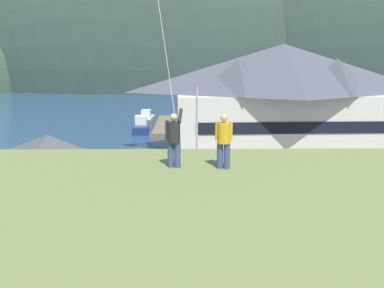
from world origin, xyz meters
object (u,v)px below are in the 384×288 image
object	(u,v)px
parked_car_mid_row_center	(292,226)
parked_car_lone_by_shed	(248,187)
moored_boat_inner_slip	(141,126)
storage_shed_near_lot	(50,172)
wharf_dock	(167,126)
moored_boat_outer_mooring	(192,124)
parked_car_mid_row_near	(146,181)
moored_boat_wharfside	(147,119)
person_kite_flyer	(174,138)
parked_car_back_row_left	(363,183)
person_companion	(224,139)
parking_light_pole	(197,128)
harbor_lodge	(282,95)
parked_car_front_row_silver	(169,217)

from	to	relation	value
parked_car_mid_row_center	parked_car_lone_by_shed	bearing A→B (deg)	101.18
moored_boat_inner_slip	parked_car_mid_row_center	size ratio (longest dim) A/B	1.60
storage_shed_near_lot	wharf_dock	xyz separation A→B (m)	(6.01, 31.47, -2.27)
moored_boat_inner_slip	parked_car_mid_row_center	world-z (taller)	moored_boat_inner_slip
moored_boat_outer_mooring	parked_car_mid_row_center	xyz separation A→B (m)	(4.84, -35.77, 0.34)
moored_boat_inner_slip	parked_car_mid_row_near	distance (m)	26.43
moored_boat_wharfside	moored_boat_inner_slip	size ratio (longest dim) A/B	0.86
parked_car_mid_row_center	wharf_dock	bearing A→B (deg)	102.74
person_kite_flyer	parked_car_back_row_left	bearing A→B (deg)	49.45
moored_boat_outer_mooring	moored_boat_inner_slip	world-z (taller)	same
moored_boat_inner_slip	person_companion	xyz separation A→B (m)	(7.30, -42.09, 6.57)
wharf_dock	person_kite_flyer	bearing A→B (deg)	-86.95
parked_car_lone_by_shed	parked_car_mid_row_center	distance (m)	6.83
parking_light_pole	person_kite_flyer	xyz separation A→B (m)	(-1.17, -18.63, 2.86)
parked_car_back_row_left	parked_car_mid_row_center	xyz separation A→B (m)	(-6.87, -7.46, 0.00)
parked_car_back_row_left	person_kite_flyer	bearing A→B (deg)	-130.55
moored_boat_wharfside	parked_car_back_row_left	xyz separation A→B (m)	(18.41, -33.13, 0.34)
harbor_lodge	parked_car_front_row_silver	world-z (taller)	harbor_lodge
parked_car_back_row_left	parked_car_mid_row_near	world-z (taller)	same
parked_car_mid_row_near	person_kite_flyer	distance (m)	17.07
parked_car_mid_row_near	parking_light_pole	xyz separation A→B (m)	(3.70, 2.95, 3.38)
parked_car_back_row_left	person_kite_flyer	distance (m)	20.68
parking_light_pole	person_kite_flyer	size ratio (longest dim) A/B	4.10
parked_car_mid_row_near	person_kite_flyer	size ratio (longest dim) A/B	2.33
harbor_lodge	parked_car_back_row_left	world-z (taller)	harbor_lodge
person_kite_flyer	wharf_dock	bearing A→B (deg)	93.05
wharf_dock	parked_car_mid_row_center	size ratio (longest dim) A/B	3.77
moored_boat_wharfside	parking_light_pole	bearing A→B (deg)	-77.06
moored_boat_inner_slip	parked_car_back_row_left	size ratio (longest dim) A/B	1.57
parked_car_back_row_left	parked_car_mid_row_center	bearing A→B (deg)	-132.63
storage_shed_near_lot	moored_boat_outer_mooring	xyz separation A→B (m)	(9.46, 30.55, -1.90)
moored_boat_outer_mooring	parked_car_mid_row_center	size ratio (longest dim) A/B	1.67
parked_car_mid_row_near	person_kite_flyer	bearing A→B (deg)	-80.85
parked_car_lone_by_shed	harbor_lodge	bearing A→B (deg)	70.10
moored_boat_wharfside	moored_boat_inner_slip	bearing A→B (deg)	-91.33
wharf_dock	moored_boat_inner_slip	xyz separation A→B (m)	(-3.39, -2.29, 0.37)
parked_car_lone_by_shed	parking_light_pole	distance (m)	6.55
moored_boat_wharfside	moored_boat_outer_mooring	distance (m)	8.25
storage_shed_near_lot	parked_car_lone_by_shed	size ratio (longest dim) A/B	1.78
moored_boat_wharfside	parked_car_back_row_left	bearing A→B (deg)	-60.94
moored_boat_inner_slip	person_companion	world-z (taller)	person_companion
parked_car_mid_row_center	parking_light_pole	xyz separation A→B (m)	(-4.77, 11.12, 3.38)
parked_car_back_row_left	parking_light_pole	world-z (taller)	parking_light_pole
moored_boat_wharfside	person_companion	world-z (taller)	person_companion
parked_car_back_row_left	parked_car_lone_by_shed	size ratio (longest dim) A/B	0.99
moored_boat_wharfside	parked_car_back_row_left	size ratio (longest dim) A/B	1.36
storage_shed_near_lot	parked_car_mid_row_near	xyz separation A→B (m)	(5.83, 2.95, -1.56)
moored_boat_wharfside	parking_light_pole	world-z (taller)	parking_light_pole
harbor_lodge	storage_shed_near_lot	world-z (taller)	harbor_lodge
harbor_lodge	parked_car_lone_by_shed	world-z (taller)	harbor_lodge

